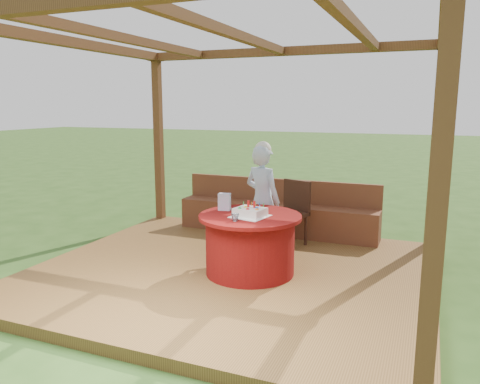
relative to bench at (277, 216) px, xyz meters
name	(u,v)px	position (x,y,z in m)	size (l,w,h in m)	color
ground	(232,279)	(0.00, -1.72, -0.38)	(60.00, 60.00, 0.00)	#294C19
deck	(232,274)	(0.00, -1.72, -0.32)	(4.50, 4.00, 0.12)	brown
pergola	(231,69)	(0.00, -1.72, 2.02)	(4.50, 4.00, 2.72)	brown
bench	(277,216)	(0.00, 0.00, 0.00)	(3.00, 0.42, 0.80)	brown
table	(250,244)	(0.24, -1.76, 0.08)	(1.16, 1.16, 0.69)	maroon
chair	(292,209)	(0.36, -0.48, 0.23)	(0.56, 0.56, 0.88)	#331B10
elderly_woman	(262,198)	(0.13, -1.03, 0.46)	(0.60, 0.49, 1.46)	#99B9E3
birthday_cake	(250,212)	(0.27, -1.84, 0.47)	(0.43, 0.43, 0.17)	white
gift_bag	(224,202)	(-0.12, -1.65, 0.52)	(0.14, 0.09, 0.20)	#ED99D9
drinking_glass	(235,217)	(0.20, -2.09, 0.46)	(0.09, 0.09, 0.08)	white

